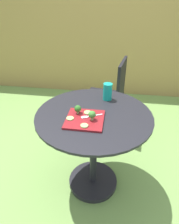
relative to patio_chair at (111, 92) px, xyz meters
name	(u,v)px	position (x,y,z in m)	size (l,w,h in m)	color
ground_plane	(93,182)	(-0.09, -0.87, -0.53)	(12.00, 12.00, 0.00)	#70994C
bamboo_fence	(110,43)	(-0.09, 1.11, 0.31)	(8.00, 0.08, 1.68)	#9E7F47
patio_table	(93,144)	(-0.09, -0.87, -0.06)	(0.85, 0.85, 0.76)	black
patio_chair	(111,92)	(0.00, 0.00, 0.00)	(0.51, 0.51, 0.90)	black
salad_plate	(85,119)	(-0.14, -0.96, 0.24)	(0.26, 0.26, 0.01)	maroon
drinking_glass	(108,93)	(-0.01, -0.63, 0.29)	(0.07, 0.07, 0.14)	#149989
fork	(90,116)	(-0.11, -0.93, 0.25)	(0.15, 0.08, 0.00)	silver
broccoli_floret_0	(92,115)	(-0.09, -0.97, 0.29)	(0.05, 0.05, 0.07)	#99B770
broccoli_floret_1	(78,109)	(-0.20, -0.90, 0.28)	(0.05, 0.05, 0.06)	#99B770
cucumber_slice_0	(84,126)	(-0.13, -1.05, 0.25)	(0.05, 0.05, 0.01)	#8EB766
cucumber_slice_1	(70,118)	(-0.24, -0.98, 0.25)	(0.05, 0.05, 0.01)	#8EB766
cucumber_slice_2	(88,112)	(-0.13, -0.89, 0.25)	(0.05, 0.05, 0.01)	#8EB766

